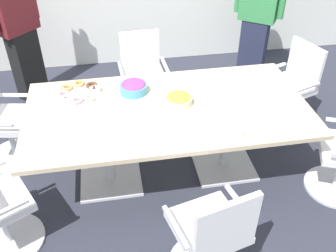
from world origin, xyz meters
The scene contains 12 objects.
ground_plane centered at (0.00, 0.00, -0.01)m, with size 10.00×10.00×0.01m, color #2D303D.
conference_table centered at (0.00, 0.00, 0.63)m, with size 2.40×1.20×0.75m.
office_chair_0 centered at (1.43, 0.59, 0.41)m, with size 0.69×0.69×0.91m.
office_chair_1 centered at (-0.10, 1.10, 0.41)m, with size 0.56×0.56×0.91m.
office_chair_2 centered at (-1.53, 0.48, 0.41)m, with size 0.63×0.63×0.91m.
office_chair_4 centered at (0.11, -1.10, 0.41)m, with size 0.65×0.65×0.91m.
person_standing_0 centered at (-1.41, 1.64, 0.93)m, with size 0.48×0.50×1.78m.
person_standing_1 centered at (1.39, 1.63, 0.87)m, with size 0.54×0.44×1.67m.
snack_bowl_candy_mix centered at (-0.26, 0.29, 0.81)m, with size 0.25×0.25×0.12m.
snack_bowl_chips_yellow centered at (0.10, 0.04, 0.79)m, with size 0.24×0.24×0.09m.
donut_platter centered at (-0.75, 0.34, 0.77)m, with size 0.39×0.39×0.04m.
napkin_pile centered at (0.41, -0.41, 0.78)m, with size 0.18×0.18×0.05m, color white.
Camera 1 is at (-0.46, -2.64, 2.58)m, focal length 40.78 mm.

